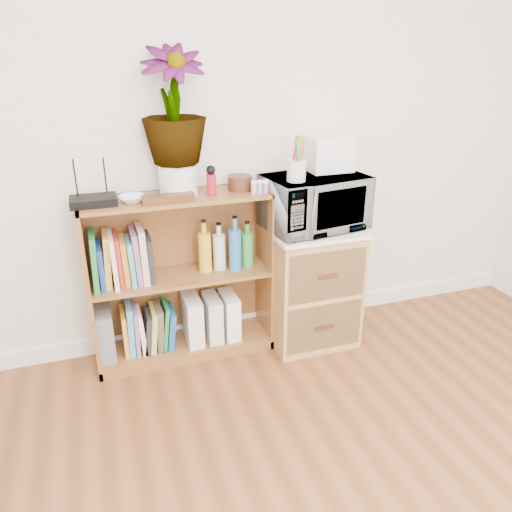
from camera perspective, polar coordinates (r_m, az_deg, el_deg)
name	(u,v)px	position (r m, az deg, el deg)	size (l,w,h in m)	color
skirting_board	(236,322)	(3.20, -2.31, -7.55)	(4.00, 0.02, 0.10)	white
bookshelf	(181,279)	(2.81, -8.51, -2.56)	(1.00, 0.30, 0.95)	brown
wicker_unit	(309,285)	(3.00, 6.13, -3.34)	(0.50, 0.45, 0.70)	#9E7542
microwave	(314,202)	(2.80, 6.67, 6.13)	(0.54, 0.37, 0.30)	silver
pen_cup	(296,171)	(2.63, 4.64, 9.69)	(0.10, 0.10, 0.11)	silver
small_appliance	(328,153)	(2.87, 8.28, 11.53)	(0.24, 0.20, 0.19)	white
router	(93,201)	(2.58, -18.09, 6.02)	(0.22, 0.15, 0.04)	black
white_bowl	(132,199)	(2.58, -13.97, 6.37)	(0.13, 0.13, 0.03)	white
plant_pot	(178,179)	(2.64, -8.91, 8.65)	(0.20, 0.20, 0.17)	silver
potted_plant	(173,106)	(2.57, -9.43, 16.59)	(0.32, 0.32, 0.57)	#2B6D2B
trinket_box	(168,199)	(2.53, -9.99, 6.48)	(0.26, 0.06, 0.04)	#3B2410
kokeshi_doll	(211,185)	(2.62, -5.14, 8.12)	(0.05, 0.05, 0.11)	maroon
wooden_bowl	(240,183)	(2.71, -1.87, 8.33)	(0.13, 0.13, 0.08)	#391F0F
paint_jars	(260,188)	(2.65, 0.43, 7.73)	(0.11, 0.04, 0.05)	pink
file_box	(106,332)	(2.90, -16.82, -8.37)	(0.08, 0.23, 0.28)	slate
magazine_holder_left	(193,319)	(2.93, -7.27, -7.18)	(0.09, 0.23, 0.28)	silver
magazine_holder_mid	(212,317)	(2.95, -5.01, -6.99)	(0.08, 0.21, 0.26)	silver
magazine_holder_right	(229,314)	(2.98, -3.05, -6.68)	(0.08, 0.21, 0.26)	white
cookbooks	(122,259)	(2.72, -15.05, -0.33)	(0.31, 0.20, 0.30)	#207832
liquor_bottles	(240,244)	(2.81, -1.80, 1.38)	(0.48, 0.07, 0.31)	gold
lower_books	(147,328)	(2.92, -12.34, -8.03)	(0.30, 0.19, 0.30)	orange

